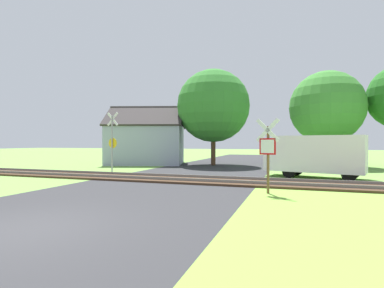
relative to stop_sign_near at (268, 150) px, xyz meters
The scene contains 9 objects.
ground_plane 8.06m from the stop_sign_near, 125.82° to the right, with size 160.00×160.00×0.00m, color #6B9942.
road_asphalt 6.59m from the stop_sign_near, 136.37° to the right, with size 8.07×80.00×0.01m, color #2D2D30.
rail_track 5.49m from the stop_sign_near, 151.29° to the left, with size 60.00×2.60×0.22m.
stop_sign_near is the anchor object (origin of this frame).
crossing_sign_far 10.98m from the stop_sign_near, 153.73° to the left, with size 0.87×0.18×3.78m.
house 16.85m from the stop_sign_near, 132.30° to the left, with size 7.82×7.29×5.09m.
tree_right 15.27m from the stop_sign_near, 76.80° to the left, with size 5.71×5.71×7.53m.
tree_center 14.31m from the stop_sign_near, 112.81° to the left, with size 6.02×6.02×7.94m.
mail_truck 6.20m from the stop_sign_near, 70.27° to the left, with size 5.22×3.10×2.24m.
Camera 1 is at (5.49, -4.86, 1.87)m, focal length 28.00 mm.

